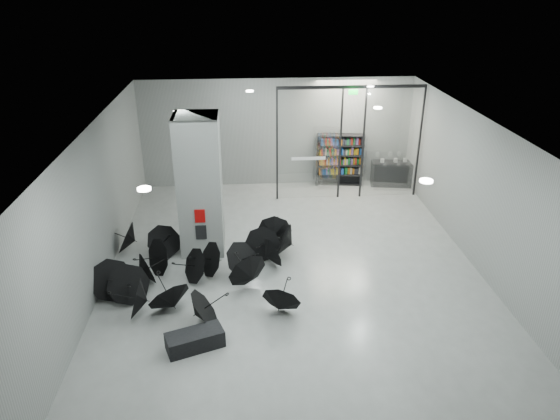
{
  "coord_description": "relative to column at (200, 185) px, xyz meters",
  "views": [
    {
      "loc": [
        -1.27,
        -11.35,
        7.35
      ],
      "look_at": [
        -0.3,
        1.5,
        1.4
      ],
      "focal_mm": 32.89,
      "sensor_mm": 36.0,
      "label": 1
    }
  ],
  "objects": [
    {
      "name": "glass_partition",
      "position": [
        4.89,
        3.5,
        0.18
      ],
      "size": [
        5.06,
        0.08,
        4.0
      ],
      "color": "silver",
      "rests_on": "ground"
    },
    {
      "name": "room",
      "position": [
        2.5,
        -2.0,
        0.84
      ],
      "size": [
        14.0,
        14.02,
        4.01
      ],
      "color": "gray",
      "rests_on": "ground"
    },
    {
      "name": "bench",
      "position": [
        0.07,
        -4.41,
        -1.8
      ],
      "size": [
        1.32,
        0.91,
        0.39
      ],
      "primitive_type": "cube",
      "rotation": [
        0.0,
        0.0,
        0.35
      ],
      "color": "black",
      "rests_on": "ground"
    },
    {
      "name": "info_panel",
      "position": [
        0.0,
        -0.62,
        -1.15
      ],
      "size": [
        0.3,
        0.03,
        0.42
      ],
      "primitive_type": "cube",
      "color": "black",
      "rests_on": "column"
    },
    {
      "name": "fire_cabinet",
      "position": [
        0.0,
        -0.62,
        -0.65
      ],
      "size": [
        0.28,
        0.04,
        0.38
      ],
      "primitive_type": "cube",
      "color": "#A50A07",
      "rests_on": "column"
    },
    {
      "name": "bookshelf",
      "position": [
        4.86,
        4.75,
        -1.02
      ],
      "size": [
        1.82,
        0.64,
        1.96
      ],
      "primitive_type": null,
      "rotation": [
        0.0,
        0.0,
        -0.16
      ],
      "color": "black",
      "rests_on": "ground"
    },
    {
      "name": "shop_counter",
      "position": [
        6.83,
        4.49,
        -1.54
      ],
      "size": [
        1.61,
        0.85,
        0.92
      ],
      "primitive_type": "cube",
      "rotation": [
        0.0,
        0.0,
        -0.16
      ],
      "color": "black",
      "rests_on": "ground"
    },
    {
      "name": "umbrella_cluster",
      "position": [
        0.04,
        -1.75,
        -1.69
      ],
      "size": [
        5.9,
        4.71,
        1.29
      ],
      "color": "black",
      "rests_on": "ground"
    },
    {
      "name": "exit_sign",
      "position": [
        4.9,
        3.3,
        1.82
      ],
      "size": [
        0.3,
        0.06,
        0.15
      ],
      "primitive_type": "cube",
      "color": "#0CE533",
      "rests_on": "room"
    },
    {
      "name": "column",
      "position": [
        0.0,
        0.0,
        0.0
      ],
      "size": [
        1.2,
        1.2,
        4.0
      ],
      "primitive_type": "cube",
      "color": "slate",
      "rests_on": "ground"
    }
  ]
}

